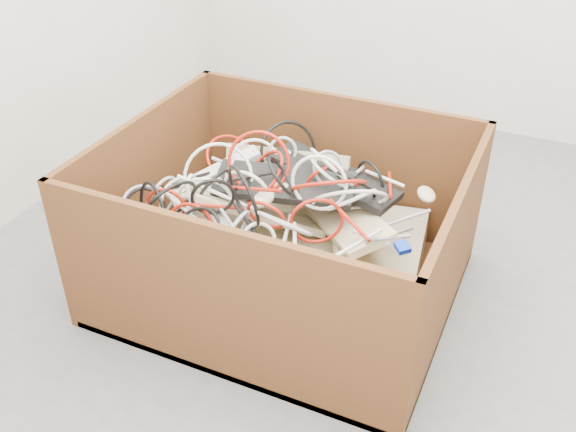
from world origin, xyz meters
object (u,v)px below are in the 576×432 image
at_px(power_strip_right, 215,219).
at_px(vga_plug, 403,247).
at_px(cardboard_box, 282,254).
at_px(power_strip_left, 220,172).

xyz_separation_m(power_strip_right, vga_plug, (0.61, 0.07, 0.02)).
distance_m(cardboard_box, vga_plug, 0.50).
height_order(power_strip_right, vga_plug, power_strip_right).
bearing_deg(power_strip_left, cardboard_box, -68.07).
height_order(cardboard_box, vga_plug, cardboard_box).
distance_m(cardboard_box, power_strip_left, 0.37).
relative_size(power_strip_left, vga_plug, 6.99).
bearing_deg(power_strip_right, vga_plug, 36.00).
bearing_deg(cardboard_box, power_strip_right, -137.26).
distance_m(power_strip_left, power_strip_right, 0.27).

